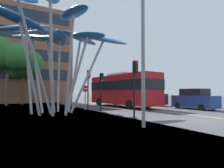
% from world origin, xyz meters
% --- Properties ---
extents(ground, '(120.00, 240.00, 0.10)m').
position_xyz_m(ground, '(-0.71, 0.00, -0.05)').
color(ground, '#424244').
extents(red_bus, '(3.34, 10.59, 3.88)m').
position_xyz_m(red_bus, '(1.50, 11.21, 2.12)').
color(red_bus, red).
rests_on(red_bus, ground).
extents(leaf_sculpture, '(11.22, 10.48, 8.50)m').
position_xyz_m(leaf_sculpture, '(-7.08, 7.86, 6.45)').
color(leaf_sculpture, '#9EA0A5').
rests_on(leaf_sculpture, ground).
extents(traffic_light_kerb_near, '(0.28, 0.42, 3.72)m').
position_xyz_m(traffic_light_kerb_near, '(-3.27, 2.25, 2.69)').
color(traffic_light_kerb_near, black).
rests_on(traffic_light_kerb_near, ground).
extents(traffic_light_kerb_far, '(0.28, 0.42, 3.38)m').
position_xyz_m(traffic_light_kerb_far, '(-3.02, 7.58, 2.46)').
color(traffic_light_kerb_far, black).
rests_on(traffic_light_kerb_far, ground).
extents(traffic_light_island_mid, '(0.28, 0.42, 3.92)m').
position_xyz_m(traffic_light_island_mid, '(-3.11, 10.33, 2.83)').
color(traffic_light_island_mid, black).
rests_on(traffic_light_island_mid, ground).
extents(car_parked_mid, '(1.93, 4.50, 2.04)m').
position_xyz_m(car_parked_mid, '(6.13, 5.04, 0.96)').
color(car_parked_mid, navy).
rests_on(car_parked_mid, ground).
extents(car_parked_far, '(1.92, 4.48, 2.14)m').
position_xyz_m(car_parked_far, '(6.34, 11.85, 1.01)').
color(car_parked_far, black).
rests_on(car_parked_far, ground).
extents(car_side_street, '(1.94, 3.88, 2.34)m').
position_xyz_m(car_side_street, '(6.22, 18.98, 1.09)').
color(car_side_street, black).
rests_on(car_side_street, ground).
extents(car_far_side, '(1.94, 3.88, 1.94)m').
position_xyz_m(car_far_side, '(6.75, 26.48, 0.92)').
color(car_far_side, '#2D5138').
rests_on(car_far_side, ground).
extents(street_lamp, '(1.52, 0.44, 8.04)m').
position_xyz_m(street_lamp, '(-4.41, -0.40, 5.08)').
color(street_lamp, gray).
rests_on(street_lamp, ground).
extents(tree_pavement_near, '(5.62, 4.46, 8.88)m').
position_xyz_m(tree_pavement_near, '(-10.47, 20.44, 6.64)').
color(tree_pavement_near, brown).
rests_on(tree_pavement_near, ground).
extents(tree_pavement_far, '(5.10, 5.46, 8.01)m').
position_xyz_m(tree_pavement_far, '(-7.95, 22.37, 5.79)').
color(tree_pavement_far, brown).
rests_on(tree_pavement_far, ground).
extents(no_entry_sign, '(0.60, 0.12, 2.32)m').
position_xyz_m(no_entry_sign, '(-3.92, 9.11, 1.55)').
color(no_entry_sign, gray).
rests_on(no_entry_sign, ground).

